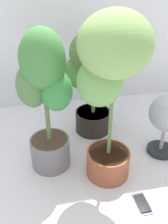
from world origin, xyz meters
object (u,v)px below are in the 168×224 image
potted_plant_back_right (94,73)px  cell_phone (142,203)px  potted_plant_front_right (110,78)px  potted_plant_center (46,96)px  floor_fan (167,116)px

potted_plant_back_right → cell_phone: size_ratio=5.06×
potted_plant_front_right → potted_plant_center: size_ratio=1.11×
cell_phone → potted_plant_front_right: bearing=115.3°
cell_phone → floor_fan: size_ratio=0.35×
potted_plant_center → potted_plant_back_right: bearing=42.3°
potted_plant_back_right → floor_fan: bearing=-40.8°
potted_plant_front_right → potted_plant_back_right: bearing=86.5°
potted_plant_front_right → floor_fan: bearing=15.6°
potted_plant_center → cell_phone: potted_plant_center is taller
potted_plant_center → cell_phone: bearing=-42.7°
cell_phone → floor_fan: bearing=51.7°
potted_plant_front_right → potted_plant_center: potted_plant_front_right is taller
potted_plant_back_right → potted_plant_center: bearing=-137.7°
floor_fan → cell_phone: bearing=85.2°
potted_plant_center → cell_phone: size_ratio=5.75×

